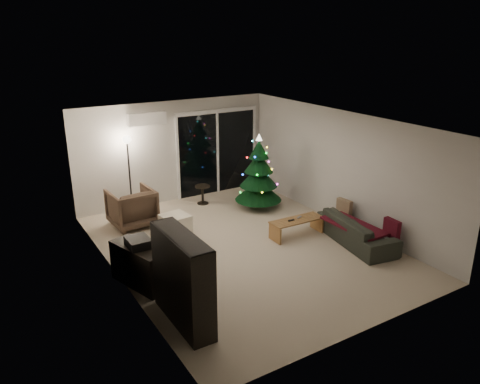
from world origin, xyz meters
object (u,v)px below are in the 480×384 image
object	(u,v)px
christmas_tree	(259,172)
sofa	(357,230)
media_cabinet	(140,265)
armchair	(132,208)
coffee_table	(297,227)
bookshelf	(172,283)

from	to	relation	value
christmas_tree	sofa	bearing A→B (deg)	-77.63
media_cabinet	armchair	bearing A→B (deg)	56.99
christmas_tree	armchair	bearing A→B (deg)	170.09
coffee_table	christmas_tree	distance (m)	1.95
sofa	coffee_table	bearing A→B (deg)	52.08
bookshelf	coffee_table	bearing A→B (deg)	41.84
sofa	media_cabinet	bearing A→B (deg)	90.42
media_cabinet	coffee_table	bearing A→B (deg)	-13.61
coffee_table	bookshelf	bearing A→B (deg)	-154.47
sofa	armchair	bearing A→B (deg)	57.82
bookshelf	christmas_tree	distance (m)	4.99
media_cabinet	christmas_tree	distance (m)	4.24
coffee_table	christmas_tree	xyz separation A→B (m)	(0.23, 1.79, 0.73)
armchair	christmas_tree	size ratio (longest dim) A/B	0.51
sofa	coffee_table	distance (m)	1.23
media_cabinet	sofa	xyz separation A→B (m)	(4.30, -0.72, -0.08)
bookshelf	armchair	distance (m)	3.94
bookshelf	coffee_table	xyz separation A→B (m)	(3.48, 1.54, -0.51)
sofa	bookshelf	bearing A→B (deg)	108.32
media_cabinet	armchair	size ratio (longest dim) A/B	1.21
armchair	sofa	size ratio (longest dim) A/B	0.49
armchair	sofa	distance (m)	4.81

